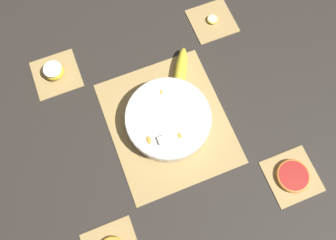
# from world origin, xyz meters

# --- Properties ---
(ground_plane) EXTENTS (6.00, 6.00, 0.00)m
(ground_plane) POSITION_xyz_m (0.00, 0.00, 0.00)
(ground_plane) COLOR #2D2823
(bamboo_mat_center) EXTENTS (0.41, 0.36, 0.01)m
(bamboo_mat_center) POSITION_xyz_m (-0.00, 0.00, 0.00)
(bamboo_mat_center) COLOR tan
(bamboo_mat_center) RESTS_ON ground_plane
(coaster_mat_near_left) EXTENTS (0.15, 0.15, 0.01)m
(coaster_mat_near_left) POSITION_xyz_m (-0.29, -0.28, 0.00)
(coaster_mat_near_left) COLOR tan
(coaster_mat_near_left) RESTS_ON ground_plane
(coaster_mat_far_left) EXTENTS (0.15, 0.15, 0.01)m
(coaster_mat_far_left) POSITION_xyz_m (-0.29, 0.28, 0.00)
(coaster_mat_far_left) COLOR tan
(coaster_mat_far_left) RESTS_ON ground_plane
(coaster_mat_far_right) EXTENTS (0.15, 0.15, 0.01)m
(coaster_mat_far_right) POSITION_xyz_m (0.29, 0.28, 0.00)
(coaster_mat_far_right) COLOR tan
(coaster_mat_far_right) RESTS_ON ground_plane
(fruit_salad_bowl) EXTENTS (0.26, 0.26, 0.06)m
(fruit_salad_bowl) POSITION_xyz_m (0.00, 0.00, 0.04)
(fruit_salad_bowl) COLOR silver
(fruit_salad_bowl) RESTS_ON bamboo_mat_center
(whole_banana) EXTENTS (0.18, 0.12, 0.04)m
(whole_banana) POSITION_xyz_m (-0.13, 0.10, 0.03)
(whole_banana) COLOR yellow
(whole_banana) RESTS_ON bamboo_mat_center
(apple_half) EXTENTS (0.06, 0.06, 0.04)m
(apple_half) POSITION_xyz_m (-0.29, -0.28, 0.02)
(apple_half) COLOR gold
(apple_half) RESTS_ON coaster_mat_near_left
(banana_coin_single) EXTENTS (0.04, 0.04, 0.01)m
(banana_coin_single) POSITION_xyz_m (-0.29, 0.28, 0.01)
(banana_coin_single) COLOR #F4EABC
(banana_coin_single) RESTS_ON coaster_mat_far_left
(grapefruit_slice) EXTENTS (0.10, 0.10, 0.01)m
(grapefruit_slice) POSITION_xyz_m (0.29, 0.28, 0.01)
(grapefruit_slice) COLOR #B2231E
(grapefruit_slice) RESTS_ON coaster_mat_far_right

